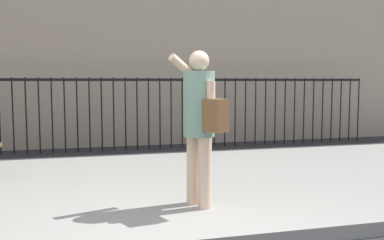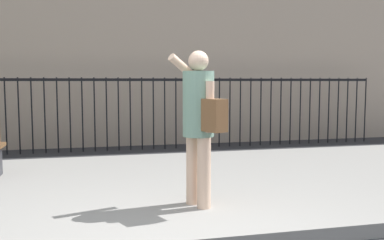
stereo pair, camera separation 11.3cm
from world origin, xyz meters
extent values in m
cube|color=gray|center=(0.00, 2.20, 0.07)|extent=(28.00, 4.40, 0.15)
cube|color=black|center=(0.00, 5.90, 1.55)|extent=(12.00, 0.04, 0.06)
cylinder|color=black|center=(-2.17, 5.90, 0.80)|extent=(0.03, 0.03, 1.60)
cylinder|color=black|center=(-1.91, 5.90, 0.80)|extent=(0.03, 0.03, 1.60)
cylinder|color=black|center=(-1.66, 5.90, 0.80)|extent=(0.03, 0.03, 1.60)
cylinder|color=black|center=(-1.40, 5.90, 0.80)|extent=(0.03, 0.03, 1.60)
cylinder|color=black|center=(-1.15, 5.90, 0.80)|extent=(0.03, 0.03, 1.60)
cylinder|color=black|center=(-0.89, 5.90, 0.80)|extent=(0.03, 0.03, 1.60)
cylinder|color=black|center=(-0.64, 5.90, 0.80)|extent=(0.03, 0.03, 1.60)
cylinder|color=black|center=(-0.38, 5.90, 0.80)|extent=(0.03, 0.03, 1.60)
cylinder|color=black|center=(-0.13, 5.90, 0.80)|extent=(0.03, 0.03, 1.60)
cylinder|color=black|center=(0.13, 5.90, 0.80)|extent=(0.03, 0.03, 1.60)
cylinder|color=black|center=(0.38, 5.90, 0.80)|extent=(0.03, 0.03, 1.60)
cylinder|color=black|center=(0.64, 5.90, 0.80)|extent=(0.03, 0.03, 1.60)
cylinder|color=black|center=(0.89, 5.90, 0.80)|extent=(0.03, 0.03, 1.60)
cylinder|color=black|center=(1.15, 5.90, 0.80)|extent=(0.03, 0.03, 1.60)
cylinder|color=black|center=(1.40, 5.90, 0.80)|extent=(0.03, 0.03, 1.60)
cylinder|color=black|center=(1.66, 5.90, 0.80)|extent=(0.03, 0.03, 1.60)
cylinder|color=black|center=(1.91, 5.90, 0.80)|extent=(0.03, 0.03, 1.60)
cylinder|color=black|center=(2.17, 5.90, 0.80)|extent=(0.03, 0.03, 1.60)
cylinder|color=black|center=(2.43, 5.90, 0.80)|extent=(0.03, 0.03, 1.60)
cylinder|color=black|center=(2.68, 5.90, 0.80)|extent=(0.03, 0.03, 1.60)
cylinder|color=black|center=(2.94, 5.90, 0.80)|extent=(0.03, 0.03, 1.60)
cylinder|color=black|center=(3.19, 5.90, 0.80)|extent=(0.03, 0.03, 1.60)
cylinder|color=black|center=(3.45, 5.90, 0.80)|extent=(0.03, 0.03, 1.60)
cylinder|color=black|center=(3.70, 5.90, 0.80)|extent=(0.03, 0.03, 1.60)
cylinder|color=black|center=(3.96, 5.90, 0.80)|extent=(0.03, 0.03, 1.60)
cylinder|color=black|center=(4.21, 5.90, 0.80)|extent=(0.03, 0.03, 1.60)
cylinder|color=black|center=(4.47, 5.90, 0.80)|extent=(0.03, 0.03, 1.60)
cylinder|color=black|center=(4.72, 5.90, 0.80)|extent=(0.03, 0.03, 1.60)
cylinder|color=black|center=(4.98, 5.90, 0.80)|extent=(0.03, 0.03, 1.60)
cylinder|color=black|center=(5.23, 5.90, 0.80)|extent=(0.03, 0.03, 1.60)
cylinder|color=black|center=(5.49, 5.90, 0.80)|extent=(0.03, 0.03, 1.60)
cylinder|color=black|center=(5.74, 5.90, 0.80)|extent=(0.03, 0.03, 1.60)
cylinder|color=black|center=(6.00, 5.90, 0.80)|extent=(0.03, 0.03, 1.60)
cylinder|color=beige|center=(0.39, 1.07, 0.54)|extent=(0.15, 0.15, 0.77)
cylinder|color=beige|center=(0.46, 0.89, 0.54)|extent=(0.15, 0.15, 0.77)
cylinder|color=gray|center=(0.43, 0.98, 1.28)|extent=(0.45, 0.45, 0.71)
sphere|color=beige|center=(0.43, 0.98, 1.74)|extent=(0.22, 0.22, 0.22)
cylinder|color=beige|center=(0.35, 1.16, 1.63)|extent=(0.49, 0.27, 0.38)
cylinder|color=beige|center=(0.50, 0.80, 1.25)|extent=(0.09, 0.09, 0.54)
cube|color=black|center=(0.42, 1.14, 1.72)|extent=(0.04, 0.07, 0.15)
cube|color=brown|center=(0.53, 0.74, 1.17)|extent=(0.26, 0.32, 0.34)
camera|label=1|loc=(-0.81, -3.44, 1.52)|focal=39.77mm
camera|label=2|loc=(-0.70, -3.47, 1.52)|focal=39.77mm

